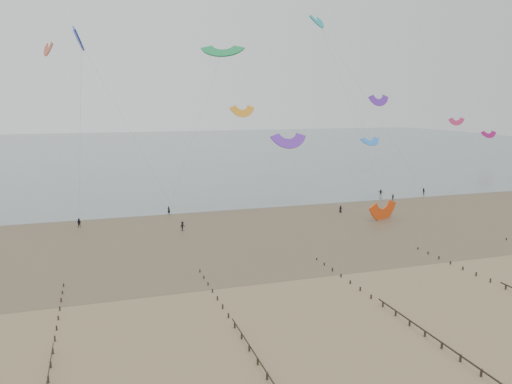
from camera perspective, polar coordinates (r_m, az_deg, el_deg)
ground at (r=65.11m, az=8.19°, el=-11.17°), size 500.00×500.00×0.00m
sea_and_shore at (r=94.62m, az=-3.23°, el=-4.22°), size 500.00×665.00×0.03m
groynes at (r=52.39m, az=21.95°, el=-16.84°), size 72.16×50.16×1.00m
kitesurfer_lead at (r=107.61m, az=-9.94°, el=-2.09°), size 0.79×0.73×1.81m
kitesurfers at (r=109.27m, az=1.64°, el=-1.78°), size 125.84×20.83×1.77m
grounded_kite at (r=105.46m, az=14.31°, el=-3.02°), size 8.99×8.14×4.03m
kites_airborne at (r=142.44m, az=-10.51°, el=10.14°), size 257.49×100.91×38.06m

